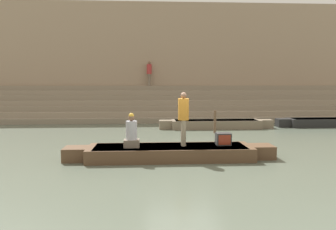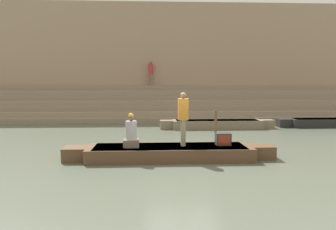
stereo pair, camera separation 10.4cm
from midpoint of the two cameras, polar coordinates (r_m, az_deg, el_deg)
name	(u,v)px [view 2 (the right image)]	position (r m, az deg, el deg)	size (l,w,h in m)	color
ground_plane	(182,156)	(11.25, 2.79, -7.19)	(120.00, 120.00, 0.00)	#566051
ghat_steps	(167,107)	(22.54, -0.10, 1.46)	(36.00, 4.50, 2.22)	gray
back_wall	(165,60)	(24.72, -0.36, 9.48)	(34.20, 1.28, 8.21)	tan
rowboat_main	(170,152)	(10.79, 0.60, -6.49)	(6.85, 1.53, 0.43)	brown
person_standing	(183,115)	(10.71, 2.94, -0.01)	(0.35, 0.35, 1.76)	gray
person_rowing	(131,134)	(10.57, -6.15, -3.24)	(0.50, 0.39, 1.11)	#756656
tv_set	(223,139)	(11.07, 9.83, -4.13)	(0.48, 0.41, 0.40)	#2D2D2D
moored_boat_shore	(217,124)	(17.85, 8.69, -1.56)	(6.14, 1.10, 0.46)	#756651
moored_boat_distant	(333,122)	(20.59, 26.92, -1.14)	(6.27, 1.10, 0.46)	black
mooring_post	(216,122)	(16.25, 8.49, -1.17)	(0.13, 0.13, 1.12)	brown
person_on_steps	(151,72)	(23.74, -2.91, 7.53)	(0.35, 0.35, 1.73)	#756656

